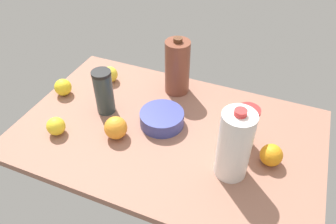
{
  "coord_description": "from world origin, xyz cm",
  "views": [
    {
      "loc": [
        -36.15,
        87.41,
        93.94
      ],
      "look_at": [
        0.0,
        0.0,
        13.0
      ],
      "focal_mm": 35.0,
      "sensor_mm": 36.0,
      "label": 1
    }
  ],
  "objects": [
    {
      "name": "orange_by_jug",
      "position": [
        -40.13,
        1.27,
        7.04
      ],
      "size": [
        8.08,
        8.08,
        8.08
      ],
      "primitive_type": "sphere",
      "color": "orange",
      "rests_on": "countertop"
    },
    {
      "name": "mixing_bowl",
      "position": [
        3.91,
        -3.01,
        5.92
      ],
      "size": [
        17.89,
        17.89,
        5.85
      ],
      "primitive_type": "cylinder",
      "color": "#3A4290",
      "rests_on": "countertop"
    },
    {
      "name": "milk_jug",
      "position": [
        -27.88,
        10.53,
        16.27
      ],
      "size": [
        11.25,
        11.25,
        28.1
      ],
      "color": "white",
      "rests_on": "countertop"
    },
    {
      "name": "countertop",
      "position": [
        0.0,
        0.0,
        1.5
      ],
      "size": [
        120.0,
        76.0,
        3.0
      ],
      "primitive_type": "cube",
      "color": "#966452",
      "rests_on": "ground"
    },
    {
      "name": "chocolate_milk_jug",
      "position": [
        6.7,
        -26.91,
        15.55
      ],
      "size": [
        10.99,
        10.99,
        26.66
      ],
      "color": "brown",
      "rests_on": "countertop"
    },
    {
      "name": "tumbler_cup",
      "position": [
        -28.99,
        -4.04,
        11.82
      ],
      "size": [
        8.3,
        8.3,
        17.57
      ],
      "color": "beige",
      "rests_on": "countertop"
    },
    {
      "name": "lemon_loose",
      "position": [
        38.8,
        -21.48,
        6.76
      ],
      "size": [
        7.53,
        7.53,
        7.53
      ],
      "primitive_type": "sphere",
      "color": "yellow",
      "rests_on": "countertop"
    },
    {
      "name": "shaker_bottle",
      "position": [
        29.26,
        -1.78,
        12.92
      ],
      "size": [
        7.94,
        7.94,
        19.77
      ],
      "color": "#2F3E3F",
      "rests_on": "countertop"
    },
    {
      "name": "orange_far_back",
      "position": [
        17.49,
        10.38,
        7.48
      ],
      "size": [
        8.97,
        8.97,
        8.97
      ],
      "primitive_type": "sphere",
      "color": "orange",
      "rests_on": "countertop"
    },
    {
      "name": "lemon_beside_bowl",
      "position": [
        40.09,
        17.77,
        6.64
      ],
      "size": [
        7.27,
        7.27,
        7.27
      ],
      "primitive_type": "sphere",
      "color": "yellow",
      "rests_on": "countertop"
    },
    {
      "name": "lemon_near_front",
      "position": [
        52.97,
        -4.42,
        6.81
      ],
      "size": [
        7.62,
        7.62,
        7.62
      ],
      "primitive_type": "sphere",
      "color": "yellow",
      "rests_on": "countertop"
    }
  ]
}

